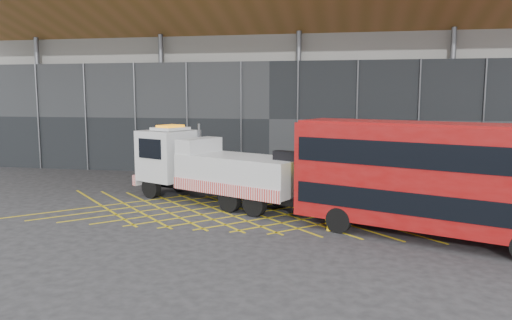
# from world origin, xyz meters

# --- Properties ---
(ground_plane) EXTENTS (120.00, 120.00, 0.00)m
(ground_plane) POSITION_xyz_m (0.00, 0.00, 0.00)
(ground_plane) COLOR #232326
(road_markings) EXTENTS (19.96, 7.16, 0.01)m
(road_markings) POSITION_xyz_m (1.60, 0.00, 0.01)
(road_markings) COLOR gold
(road_markings) RESTS_ON ground_plane
(construction_building) EXTENTS (55.00, 23.97, 18.00)m
(construction_building) POSITION_xyz_m (1.92, 18.40, 8.98)
(construction_building) COLOR gray
(construction_building) RESTS_ON ground_plane
(recovery_truck) EXTENTS (11.26, 6.73, 4.08)m
(recovery_truck) POSITION_xyz_m (0.48, 1.95, 1.89)
(recovery_truck) COLOR black
(recovery_truck) RESTS_ON ground_plane
(bus_towed) EXTENTS (11.48, 6.69, 4.62)m
(bus_towed) POSITION_xyz_m (11.11, -2.96, 2.57)
(bus_towed) COLOR maroon
(bus_towed) RESTS_ON ground_plane
(worker) EXTENTS (0.56, 0.67, 1.58)m
(worker) POSITION_xyz_m (6.96, -2.37, 0.79)
(worker) COLOR yellow
(worker) RESTS_ON ground_plane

